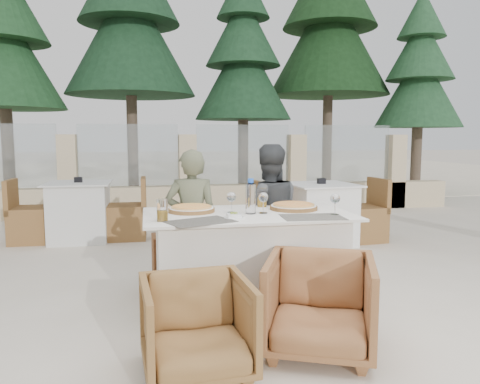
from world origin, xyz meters
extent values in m
plane|color=beige|center=(0.00, 0.00, 0.00)|extent=(80.00, 80.00, 0.00)
cube|color=#FAEBCC|center=(0.00, 14.00, 0.01)|extent=(30.00, 16.00, 0.01)
cone|color=#1F4925|center=(-3.50, 7.00, 2.75)|extent=(2.42, 2.42, 5.50)
cone|color=#193B21|center=(-1.00, 7.50, 3.25)|extent=(2.86, 2.86, 6.50)
cone|color=#1B4024|center=(1.50, 7.20, 2.50)|extent=(2.20, 2.20, 5.00)
cone|color=#163617|center=(3.80, 7.80, 3.40)|extent=(2.99, 2.99, 6.80)
cone|color=#24512E|center=(5.50, 6.50, 2.25)|extent=(1.98, 1.98, 4.50)
cube|color=#514D45|center=(-0.36, -0.23, 0.77)|extent=(0.53, 0.45, 0.00)
cube|color=#5F5B51|center=(0.48, -0.20, 0.77)|extent=(0.47, 0.33, 0.00)
cylinder|color=orange|center=(-0.37, 0.22, 0.79)|extent=(0.44, 0.44, 0.05)
cylinder|color=orange|center=(0.46, 0.18, 0.80)|extent=(0.48, 0.48, 0.05)
cylinder|color=#AAC1DF|center=(0.07, 0.05, 0.91)|extent=(0.09, 0.09, 0.27)
cylinder|color=#C0881B|center=(-0.61, -0.15, 0.85)|extent=(0.08, 0.08, 0.16)
cylinder|color=gold|center=(0.24, 0.38, 0.85)|extent=(0.08, 0.08, 0.16)
imported|color=brown|center=(-0.33, 0.58, 0.26)|extent=(0.73, 0.74, 0.53)
imported|color=#986237|center=(0.48, 0.85, 0.30)|extent=(0.77, 0.78, 0.60)
imported|color=olive|center=(-0.46, -0.88, 0.28)|extent=(0.65, 0.66, 0.57)
imported|color=#935D35|center=(0.33, -0.75, 0.31)|extent=(0.88, 0.89, 0.62)
imported|color=#5A5D44|center=(-0.34, 0.58, 0.63)|extent=(0.50, 0.37, 1.26)
imported|color=#3D4042|center=(0.36, 0.62, 0.65)|extent=(0.67, 0.54, 1.30)
camera|label=1|loc=(-0.72, -3.43, 1.36)|focal=35.00mm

